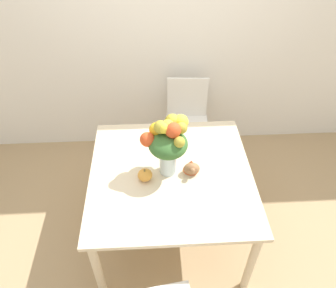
{
  "coord_description": "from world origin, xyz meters",
  "views": [
    {
      "loc": [
        -0.11,
        -1.63,
        2.5
      ],
      "look_at": [
        -0.02,
        0.02,
        1.01
      ],
      "focal_mm": 35.0,
      "sensor_mm": 36.0,
      "label": 1
    }
  ],
  "objects_px": {
    "pumpkin": "(145,175)",
    "dining_chair_near_window": "(187,122)",
    "turkey_figurine": "(191,167)",
    "flower_vase": "(168,141)"
  },
  "relations": [
    {
      "from": "pumpkin",
      "to": "dining_chair_near_window",
      "type": "relative_size",
      "value": 0.12
    },
    {
      "from": "pumpkin",
      "to": "turkey_figurine",
      "type": "distance_m",
      "value": 0.34
    },
    {
      "from": "pumpkin",
      "to": "turkey_figurine",
      "type": "height_order",
      "value": "same"
    },
    {
      "from": "flower_vase",
      "to": "pumpkin",
      "type": "height_order",
      "value": "flower_vase"
    },
    {
      "from": "flower_vase",
      "to": "pumpkin",
      "type": "bearing_deg",
      "value": -152.0
    },
    {
      "from": "flower_vase",
      "to": "dining_chair_near_window",
      "type": "height_order",
      "value": "flower_vase"
    },
    {
      "from": "flower_vase",
      "to": "turkey_figurine",
      "type": "xyz_separation_m",
      "value": [
        0.17,
        -0.03,
        -0.23
      ]
    },
    {
      "from": "flower_vase",
      "to": "dining_chair_near_window",
      "type": "distance_m",
      "value": 1.09
    },
    {
      "from": "dining_chair_near_window",
      "to": "pumpkin",
      "type": "bearing_deg",
      "value": -108.52
    },
    {
      "from": "dining_chair_near_window",
      "to": "turkey_figurine",
      "type": "bearing_deg",
      "value": -90.59
    }
  ]
}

